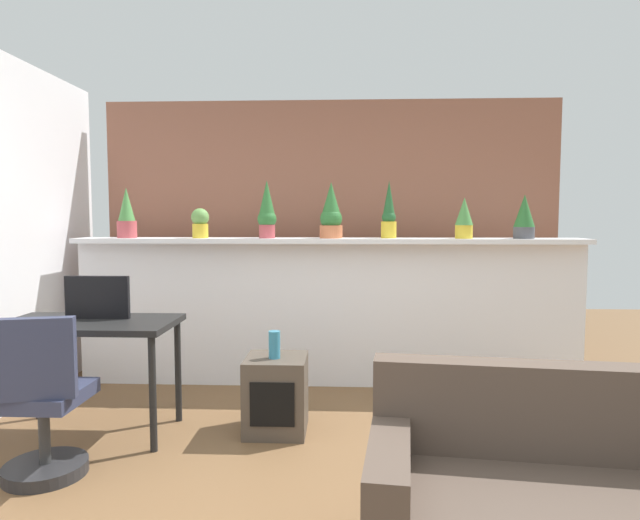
{
  "coord_description": "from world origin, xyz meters",
  "views": [
    {
      "loc": [
        0.14,
        -2.54,
        1.41
      ],
      "look_at": [
        -0.03,
        1.19,
        1.12
      ],
      "focal_mm": 30.51,
      "sensor_mm": 36.0,
      "label": 1
    }
  ],
  "objects": [
    {
      "name": "potted_plant_3",
      "position": [
        0.03,
        1.95,
        1.45
      ],
      "size": [
        0.19,
        0.19,
        0.46
      ],
      "color": "#C66B42",
      "rests_on": "plant_shelf"
    },
    {
      "name": "plant_shelf",
      "position": [
        0.0,
        1.96,
        1.23
      ],
      "size": [
        4.21,
        0.36,
        0.04
      ],
      "primitive_type": "cube",
      "color": "white",
      "rests_on": "divider_wall"
    },
    {
      "name": "potted_plant_5",
      "position": [
        1.11,
        1.93,
        1.42
      ],
      "size": [
        0.14,
        0.14,
        0.33
      ],
      "color": "gold",
      "rests_on": "plant_shelf"
    },
    {
      "name": "brick_wall_behind",
      "position": [
        0.0,
        2.6,
        1.25
      ],
      "size": [
        4.21,
        0.1,
        2.5
      ],
      "primitive_type": "cube",
      "color": "#935B47",
      "rests_on": "ground"
    },
    {
      "name": "couch",
      "position": [
        1.02,
        -0.51,
        0.28
      ],
      "size": [
        1.64,
        0.94,
        0.8
      ],
      "color": "brown",
      "rests_on": "ground"
    },
    {
      "name": "side_cube_shelf",
      "position": [
        -0.31,
        0.95,
        0.25
      ],
      "size": [
        0.4,
        0.41,
        0.5
      ],
      "color": "#4C4238",
      "rests_on": "ground"
    },
    {
      "name": "potted_plant_0",
      "position": [
        -1.69,
        1.94,
        1.44
      ],
      "size": [
        0.16,
        0.16,
        0.42
      ],
      "color": "#B7474C",
      "rests_on": "plant_shelf"
    },
    {
      "name": "ground_plane",
      "position": [
        0.0,
        0.0,
        0.0
      ],
      "size": [
        12.0,
        12.0,
        0.0
      ],
      "primitive_type": "plane",
      "color": "brown"
    },
    {
      "name": "potted_plant_1",
      "position": [
        -1.06,
        1.93,
        1.38
      ],
      "size": [
        0.15,
        0.15,
        0.25
      ],
      "color": "gold",
      "rests_on": "plant_shelf"
    },
    {
      "name": "potted_plant_4",
      "position": [
        0.5,
        1.99,
        1.45
      ],
      "size": [
        0.13,
        0.13,
        0.48
      ],
      "color": "gold",
      "rests_on": "plant_shelf"
    },
    {
      "name": "potted_plant_2",
      "position": [
        -0.5,
        1.93,
        1.47
      ],
      "size": [
        0.16,
        0.16,
        0.48
      ],
      "color": "#B7474C",
      "rests_on": "plant_shelf"
    },
    {
      "name": "potted_plant_6",
      "position": [
        1.59,
        1.94,
        1.43
      ],
      "size": [
        0.17,
        0.17,
        0.36
      ],
      "color": "#4C4C51",
      "rests_on": "plant_shelf"
    },
    {
      "name": "office_chair",
      "position": [
        -1.49,
        0.22,
        0.39
      ],
      "size": [
        0.49,
        0.49,
        0.91
      ],
      "color": "#262628",
      "rests_on": "ground"
    },
    {
      "name": "desk",
      "position": [
        -1.51,
        0.86,
        0.67
      ],
      "size": [
        1.1,
        0.6,
        0.75
      ],
      "color": "black",
      "rests_on": "ground"
    },
    {
      "name": "vase_on_shelf",
      "position": [
        -0.32,
        0.92,
        0.59
      ],
      "size": [
        0.08,
        0.08,
        0.18
      ],
      "primitive_type": "cylinder",
      "color": "teal",
      "rests_on": "side_cube_shelf"
    },
    {
      "name": "tv_monitor",
      "position": [
        -1.49,
        0.94,
        0.89
      ],
      "size": [
        0.42,
        0.04,
        0.28
      ],
      "primitive_type": "cube",
      "color": "black",
      "rests_on": "desk"
    },
    {
      "name": "divider_wall",
      "position": [
        0.0,
        2.0,
        0.6
      ],
      "size": [
        4.21,
        0.16,
        1.21
      ],
      "primitive_type": "cube",
      "color": "white",
      "rests_on": "ground"
    }
  ]
}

